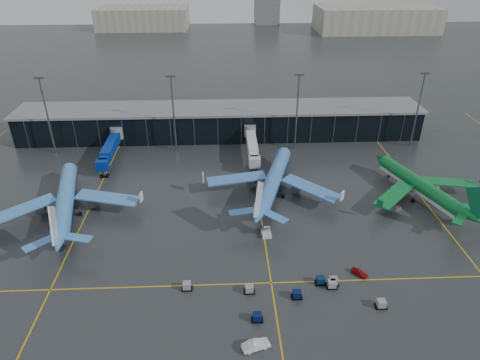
{
  "coord_description": "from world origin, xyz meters",
  "views": [
    {
      "loc": [
        0.59,
        -81.16,
        61.88
      ],
      "look_at": [
        5.0,
        18.0,
        6.0
      ],
      "focal_mm": 32.0,
      "sensor_mm": 36.0,
      "label": 1
    }
  ],
  "objects_px": {
    "mobile_airstair": "(266,232)",
    "service_van_red": "(360,273)",
    "airliner_klm_near": "(274,171)",
    "airliner_aer_lingus": "(420,177)",
    "baggage_carts": "(295,292)",
    "airliner_arkefly": "(64,190)",
    "service_van_white": "(256,345)"
  },
  "relations": [
    {
      "from": "airliner_klm_near",
      "to": "service_van_white",
      "type": "relative_size",
      "value": 8.97
    },
    {
      "from": "mobile_airstair",
      "to": "airliner_klm_near",
      "type": "bearing_deg",
      "value": 76.09
    },
    {
      "from": "baggage_carts",
      "to": "service_van_white",
      "type": "height_order",
      "value": "baggage_carts"
    },
    {
      "from": "baggage_carts",
      "to": "service_van_white",
      "type": "bearing_deg",
      "value": -124.96
    },
    {
      "from": "mobile_airstair",
      "to": "service_van_red",
      "type": "distance_m",
      "value": 23.57
    },
    {
      "from": "service_van_red",
      "to": "service_van_white",
      "type": "xyz_separation_m",
      "value": [
        -23.29,
        -17.62,
        0.19
      ]
    },
    {
      "from": "baggage_carts",
      "to": "airliner_klm_near",
      "type": "bearing_deg",
      "value": 89.59
    },
    {
      "from": "service_van_red",
      "to": "service_van_white",
      "type": "height_order",
      "value": "service_van_white"
    },
    {
      "from": "baggage_carts",
      "to": "service_van_white",
      "type": "xyz_separation_m",
      "value": [
        -8.68,
        -12.41,
        0.06
      ]
    },
    {
      "from": "airliner_arkefly",
      "to": "baggage_carts",
      "type": "xyz_separation_m",
      "value": [
        54.07,
        -31.95,
        -6.07
      ]
    },
    {
      "from": "airliner_klm_near",
      "to": "service_van_red",
      "type": "distance_m",
      "value": 38.05
    },
    {
      "from": "mobile_airstair",
      "to": "service_van_white",
      "type": "height_order",
      "value": "mobile_airstair"
    },
    {
      "from": "airliner_aer_lingus",
      "to": "service_van_white",
      "type": "bearing_deg",
      "value": -153.64
    },
    {
      "from": "airliner_klm_near",
      "to": "service_van_white",
      "type": "xyz_separation_m",
      "value": [
        -8.96,
        -52.32,
        -6.03
      ]
    },
    {
      "from": "airliner_arkefly",
      "to": "airliner_aer_lingus",
      "type": "relative_size",
      "value": 1.11
    },
    {
      "from": "airliner_klm_near",
      "to": "baggage_carts",
      "type": "bearing_deg",
      "value": -73.09
    },
    {
      "from": "airliner_klm_near",
      "to": "mobile_airstair",
      "type": "xyz_separation_m",
      "value": [
        -3.99,
        -19.87,
        -6.08
      ]
    },
    {
      "from": "airliner_arkefly",
      "to": "airliner_klm_near",
      "type": "relative_size",
      "value": 1.0
    },
    {
      "from": "airliner_klm_near",
      "to": "service_van_red",
      "type": "bearing_deg",
      "value": -50.24
    },
    {
      "from": "airliner_klm_near",
      "to": "baggage_carts",
      "type": "height_order",
      "value": "airliner_klm_near"
    },
    {
      "from": "mobile_airstair",
      "to": "airliner_aer_lingus",
      "type": "bearing_deg",
      "value": 17.5
    },
    {
      "from": "airliner_klm_near",
      "to": "airliner_aer_lingus",
      "type": "distance_m",
      "value": 39.3
    },
    {
      "from": "airliner_klm_near",
      "to": "airliner_aer_lingus",
      "type": "relative_size",
      "value": 1.11
    },
    {
      "from": "airliner_aer_lingus",
      "to": "baggage_carts",
      "type": "relative_size",
      "value": 1.01
    },
    {
      "from": "airliner_aer_lingus",
      "to": "mobile_airstair",
      "type": "height_order",
      "value": "airliner_aer_lingus"
    },
    {
      "from": "service_van_red",
      "to": "service_van_white",
      "type": "distance_m",
      "value": 29.2
    },
    {
      "from": "airliner_klm_near",
      "to": "mobile_airstair",
      "type": "bearing_deg",
      "value": -84.03
    },
    {
      "from": "airliner_arkefly",
      "to": "service_van_red",
      "type": "distance_m",
      "value": 73.97
    },
    {
      "from": "airliner_arkefly",
      "to": "mobile_airstair",
      "type": "distance_m",
      "value": 52.11
    },
    {
      "from": "airliner_arkefly",
      "to": "mobile_airstair",
      "type": "height_order",
      "value": "airliner_arkefly"
    },
    {
      "from": "airliner_klm_near",
      "to": "mobile_airstair",
      "type": "height_order",
      "value": "airliner_klm_near"
    },
    {
      "from": "airliner_aer_lingus",
      "to": "service_van_white",
      "type": "distance_m",
      "value": 68.24
    }
  ]
}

